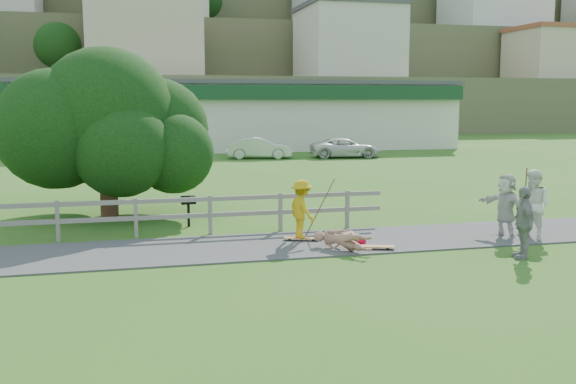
# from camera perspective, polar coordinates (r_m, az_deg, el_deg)

# --- Properties ---
(ground) EXTENTS (260.00, 260.00, 0.00)m
(ground) POSITION_cam_1_polar(r_m,az_deg,el_deg) (15.20, 2.15, -5.95)
(ground) COLOR #2C5F1B
(ground) RESTS_ON ground
(path) EXTENTS (34.00, 3.00, 0.04)m
(path) POSITION_cam_1_polar(r_m,az_deg,el_deg) (16.60, 0.73, -4.65)
(path) COLOR #3D3D40
(path) RESTS_ON ground
(fence) EXTENTS (15.05, 0.10, 1.10)m
(fence) POSITION_cam_1_polar(r_m,az_deg,el_deg) (17.73, -15.38, -1.80)
(fence) COLOR #6A655D
(fence) RESTS_ON ground
(strip_mall) EXTENTS (32.50, 10.75, 5.10)m
(strip_mall) POSITION_cam_1_polar(r_m,az_deg,el_deg) (49.78, -4.43, 6.90)
(strip_mall) COLOR beige
(strip_mall) RESTS_ON ground
(hillside) EXTENTS (220.00, 67.00, 47.50)m
(hillside) POSITION_cam_1_polar(r_m,az_deg,el_deg) (106.09, -11.79, 13.85)
(hillside) COLOR #555F38
(hillside) RESTS_ON ground
(skater_rider) EXTENTS (0.81, 1.12, 1.55)m
(skater_rider) POSITION_cam_1_polar(r_m,az_deg,el_deg) (16.79, 1.24, -1.87)
(skater_rider) COLOR #C19812
(skater_rider) RESTS_ON ground
(skater_fallen) EXTENTS (1.46, 1.27, 0.57)m
(skater_fallen) POSITION_cam_1_polar(r_m,az_deg,el_deg) (15.89, 4.85, -4.28)
(skater_fallen) COLOR #A56F5B
(skater_fallen) RESTS_ON ground
(spectator_a) EXTENTS (0.89, 1.05, 1.89)m
(spectator_a) POSITION_cam_1_polar(r_m,az_deg,el_deg) (18.22, 20.99, -1.09)
(spectator_a) COLOR white
(spectator_a) RESTS_ON ground
(spectator_b) EXTENTS (0.66, 1.08, 1.71)m
(spectator_b) POSITION_cam_1_polar(r_m,az_deg,el_deg) (16.05, 20.17, -2.56)
(spectator_b) COLOR gray
(spectator_b) RESTS_ON ground
(spectator_d) EXTENTS (0.88, 1.71, 1.76)m
(spectator_d) POSITION_cam_1_polar(r_m,az_deg,el_deg) (18.24, 18.78, -1.17)
(spectator_d) COLOR #BCBBB8
(spectator_d) RESTS_ON ground
(car_silver) EXTENTS (4.31, 2.18, 1.35)m
(car_silver) POSITION_cam_1_polar(r_m,az_deg,el_deg) (40.75, -2.57, 3.95)
(car_silver) COLOR silver
(car_silver) RESTS_ON ground
(car_white) EXTENTS (4.65, 2.45, 1.25)m
(car_white) POSITION_cam_1_polar(r_m,az_deg,el_deg) (41.53, 5.11, 3.93)
(car_white) COLOR silver
(car_white) RESTS_ON ground
(tree) EXTENTS (7.07, 7.07, 4.16)m
(tree) POSITION_cam_1_polar(r_m,az_deg,el_deg) (21.23, -15.77, 3.50)
(tree) COLOR black
(tree) RESTS_ON ground
(bbq) EXTENTS (0.43, 0.33, 0.91)m
(bbq) POSITION_cam_1_polar(r_m,az_deg,el_deg) (19.08, -8.84, -1.73)
(bbq) COLOR black
(bbq) RESTS_ON ground
(longboard_rider) EXTENTS (0.96, 0.53, 0.10)m
(longboard_rider) POSITION_cam_1_polar(r_m,az_deg,el_deg) (16.93, 1.23, -4.28)
(longboard_rider) COLOR brown
(longboard_rider) RESTS_ON ground
(longboard_fallen) EXTENTS (1.03, 0.58, 0.11)m
(longboard_fallen) POSITION_cam_1_polar(r_m,az_deg,el_deg) (16.12, 7.66, -4.99)
(longboard_fallen) COLOR brown
(longboard_fallen) RESTS_ON ground
(helmet) EXTENTS (0.30, 0.30, 0.30)m
(helmet) POSITION_cam_1_polar(r_m,az_deg,el_deg) (16.44, 6.44, -4.37)
(helmet) COLOR red
(helmet) RESTS_ON ground
(pole_rider) EXTENTS (0.03, 0.03, 1.80)m
(pole_rider) POSITION_cam_1_polar(r_m,az_deg,el_deg) (17.31, 2.82, -1.16)
(pole_rider) COLOR brown
(pole_rider) RESTS_ON ground
(pole_spec_left) EXTENTS (0.03, 0.03, 2.02)m
(pole_spec_left) POSITION_cam_1_polar(r_m,az_deg,el_deg) (17.29, 20.24, -1.31)
(pole_spec_left) COLOR brown
(pole_spec_left) RESTS_ON ground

